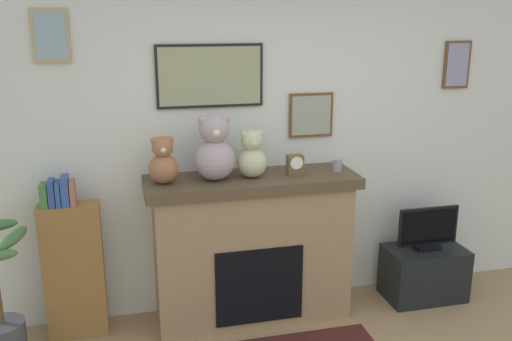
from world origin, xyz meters
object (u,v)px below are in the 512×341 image
object	(u,v)px
fireplace	(252,247)
mantel_clock	(295,165)
tv_stand	(424,273)
teddy_bear_brown	(214,150)
television	(428,229)
teddy_bear_cream	(163,162)
bookshelf	(73,266)
candle_jar	(337,165)
teddy_bear_grey	(252,156)
potted_plant	(0,313)

from	to	relation	value
fireplace	mantel_clock	bearing A→B (deg)	-3.34
tv_stand	teddy_bear_brown	xyz separation A→B (m)	(-1.76, 0.04, 1.16)
television	teddy_bear_cream	distance (m)	2.24
bookshelf	teddy_bear_brown	size ratio (longest dim) A/B	2.55
candle_jar	teddy_bear_brown	distance (m)	0.97
fireplace	bookshelf	bearing A→B (deg)	178.10
tv_stand	teddy_bear_cream	bearing A→B (deg)	178.99
tv_stand	teddy_bear_cream	size ratio (longest dim) A/B	1.91
fireplace	teddy_bear_cream	distance (m)	0.98
television	mantel_clock	world-z (taller)	mantel_clock
candle_jar	teddy_bear_brown	xyz separation A→B (m)	(-0.95, -0.00, 0.17)
bookshelf	television	distance (m)	2.82
fireplace	television	world-z (taller)	fireplace
television	teddy_bear_brown	bearing A→B (deg)	178.74
television	mantel_clock	distance (m)	1.31
bookshelf	teddy_bear_grey	world-z (taller)	teddy_bear_grey
candle_jar	bookshelf	bearing A→B (deg)	178.23
fireplace	potted_plant	bearing A→B (deg)	-172.44
teddy_bear_grey	candle_jar	bearing A→B (deg)	0.04
potted_plant	television	xyz separation A→B (m)	(3.27, 0.18, 0.22)
potted_plant	mantel_clock	bearing A→B (deg)	5.87
bookshelf	television	world-z (taller)	bookshelf
fireplace	teddy_bear_brown	size ratio (longest dim) A/B	3.28
tv_stand	television	world-z (taller)	television
potted_plant	teddy_bear_cream	size ratio (longest dim) A/B	2.94
fireplace	teddy_bear_cream	world-z (taller)	teddy_bear_cream
teddy_bear_brown	mantel_clock	bearing A→B (deg)	-0.09
television	mantel_clock	bearing A→B (deg)	178.12
bookshelf	potted_plant	distance (m)	0.56
television	teddy_bear_cream	size ratio (longest dim) A/B	1.52
teddy_bear_brown	fireplace	bearing A→B (deg)	3.73
bookshelf	tv_stand	world-z (taller)	bookshelf
potted_plant	tv_stand	size ratio (longest dim) A/B	1.54
bookshelf	mantel_clock	xyz separation A→B (m)	(1.66, -0.06, 0.68)
potted_plant	fireplace	bearing A→B (deg)	7.56
fireplace	bookshelf	size ratio (longest dim) A/B	1.28
candle_jar	teddy_bear_grey	xyz separation A→B (m)	(-0.67, -0.00, 0.11)
television	teddy_bear_grey	xyz separation A→B (m)	(-1.48, 0.04, 0.71)
potted_plant	teddy_bear_grey	world-z (taller)	teddy_bear_grey
fireplace	potted_plant	world-z (taller)	fireplace
television	tv_stand	bearing A→B (deg)	90.00
bookshelf	candle_jar	distance (m)	2.11
fireplace	potted_plant	distance (m)	1.82
fireplace	potted_plant	size ratio (longest dim) A/B	1.58
candle_jar	teddy_bear_cream	bearing A→B (deg)	-179.98
mantel_clock	bookshelf	bearing A→B (deg)	177.81
fireplace	teddy_bear_grey	size ratio (longest dim) A/B	4.48
potted_plant	television	size ratio (longest dim) A/B	1.93
teddy_bear_grey	fireplace	bearing A→B (deg)	84.36
teddy_bear_brown	candle_jar	bearing A→B (deg)	0.04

